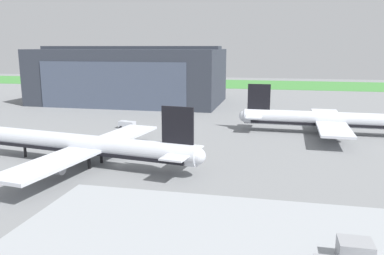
% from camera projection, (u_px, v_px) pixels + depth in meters
% --- Properties ---
extents(ground_plane, '(440.00, 440.00, 0.00)m').
position_uv_depth(ground_plane, '(119.00, 165.00, 74.63)').
color(ground_plane, slate).
extents(grass_field_strip, '(440.00, 56.00, 0.08)m').
position_uv_depth(grass_field_strip, '(229.00, 84.00, 238.26)').
color(grass_field_strip, '#3F843A').
rests_on(grass_field_strip, ground_plane).
extents(maintenance_hangar, '(72.28, 37.97, 22.38)m').
position_uv_depth(maintenance_hangar, '(130.00, 76.00, 156.45)').
color(maintenance_hangar, '#2D333D').
rests_on(maintenance_hangar, ground_plane).
extents(airliner_near_left, '(47.44, 42.78, 12.26)m').
position_uv_depth(airliner_near_left, '(87.00, 146.00, 74.16)').
color(airliner_near_left, silver).
rests_on(airliner_near_left, ground_plane).
extents(airliner_far_right, '(48.92, 38.47, 12.50)m').
position_uv_depth(airliner_far_right, '(333.00, 120.00, 100.34)').
color(airliner_far_right, silver).
rests_on(airliner_far_right, ground_plane).
extents(pushback_tractor, '(4.70, 2.95, 2.03)m').
position_uv_depth(pushback_tractor, '(127.00, 124.00, 108.03)').
color(pushback_tractor, '#B7BCC6').
rests_on(pushback_tractor, ground_plane).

